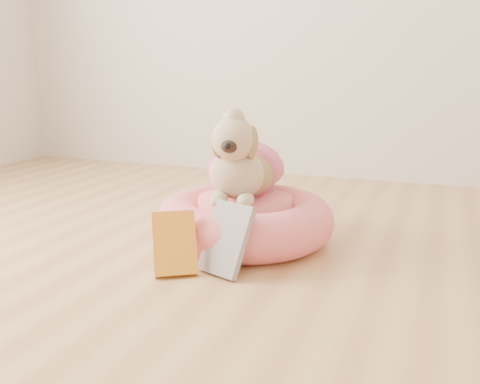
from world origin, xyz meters
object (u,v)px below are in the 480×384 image
(pet_bed, at_px, (245,220))
(book_white, at_px, (226,239))
(book_yellow, at_px, (175,243))
(dog, at_px, (242,151))

(pet_bed, distance_m, book_white, 0.30)
(pet_bed, relative_size, book_yellow, 3.22)
(pet_bed, bearing_deg, book_yellow, -104.76)
(book_yellow, xyz_separation_m, book_white, (0.14, 0.05, 0.01))
(book_yellow, distance_m, book_white, 0.15)
(pet_bed, bearing_deg, dog, 179.47)
(dog, xyz_separation_m, book_white, (0.06, -0.30, -0.22))
(book_white, bearing_deg, pet_bed, 120.06)
(pet_bed, xyz_separation_m, book_yellow, (-0.09, -0.35, 0.01))
(book_yellow, bearing_deg, book_white, -11.11)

